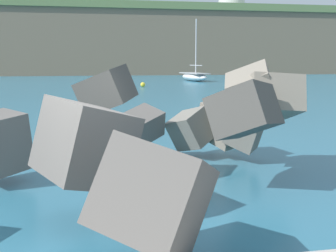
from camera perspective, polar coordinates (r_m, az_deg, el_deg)
ground_plane at (r=6.50m, az=-10.07°, el=-13.28°), size 400.00×400.00×0.00m
breakwater_jetty at (r=7.91m, az=-18.71°, el=-0.85°), size 31.49×6.95×2.51m
boat_near_left at (r=50.42m, az=3.56°, el=6.72°), size 2.68×6.49×7.17m
mooring_buoy_inner at (r=39.00m, az=-3.44°, el=5.62°), size 0.44×0.44×0.44m
headland_bluff at (r=86.29m, az=-7.14°, el=11.15°), size 82.03×35.61×11.81m
station_building_west at (r=86.42m, az=-15.01°, el=16.16°), size 8.17×7.83×3.96m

